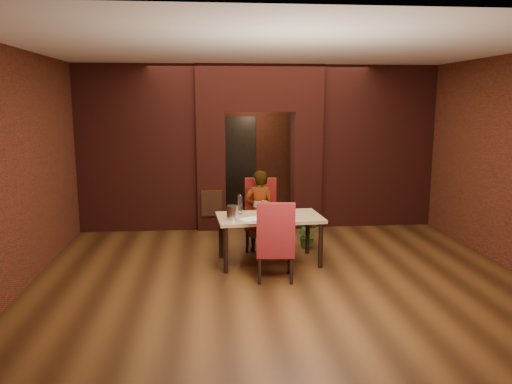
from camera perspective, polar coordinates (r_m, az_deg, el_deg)
The scene contains 25 objects.
floor at distance 8.26m, azimuth 1.71°, elevation -7.30°, with size 8.00×8.00×0.00m, color #4D2D13.
ceiling at distance 7.90m, azimuth 1.84°, elevation 15.40°, with size 7.00×8.00×0.04m, color silver.
wall_back at distance 11.88m, azimuth -0.62°, elevation 5.96°, with size 7.00×0.04×3.20m, color maroon.
wall_front at distance 4.03m, azimuth 8.82°, elevation -2.61°, with size 7.00×0.04×3.20m, color maroon.
wall_left at distance 8.26m, azimuth -23.14°, elevation 3.24°, with size 0.04×8.00×3.20m, color maroon.
wall_right at distance 9.05m, azimuth 24.40°, elevation 3.69°, with size 0.04×8.00×3.20m, color maroon.
pillar_left at distance 9.90m, azimuth -5.15°, elevation 2.43°, with size 0.55×0.55×2.30m, color maroon.
pillar_right at distance 10.09m, azimuth 5.72°, elevation 2.57°, with size 0.55×0.55×2.30m, color maroon.
lintel at distance 9.86m, azimuth 0.35°, elevation 11.76°, with size 2.45×0.55×0.90m, color maroon.
wing_wall_left at distance 9.95m, azimuth -13.38°, elevation 4.84°, with size 2.27×0.35×3.20m, color maroon.
wing_wall_right at distance 10.40m, azimuth 13.46°, elevation 5.06°, with size 2.27×0.35×3.20m, color maroon.
vent_panel at distance 9.71m, azimuth -5.08°, elevation -1.31°, with size 0.40×0.03×0.50m, color #97512C.
rear_door at distance 11.85m, azimuth -2.52°, elevation 3.26°, with size 0.90×0.08×2.10m, color black.
rear_door_frame at distance 11.81m, azimuth -2.51°, elevation 3.24°, with size 1.02×0.04×2.22m, color black.
dining_table at distance 7.82m, azimuth 1.52°, elevation -5.43°, with size 1.60×0.90×0.75m, color tan.
chair_far at distance 8.49m, azimuth 0.54°, elevation -2.61°, with size 0.54×0.54×1.20m, color maroon.
chair_near at distance 7.06m, azimuth 2.18°, elevation -5.48°, with size 0.52×0.52×1.15m, color maroon.
person_seated at distance 8.35m, azimuth 0.39°, elevation -2.18°, with size 0.50×0.33×1.38m, color silver.
wine_glass_a at distance 7.77m, azimuth 0.88°, elevation -1.84°, with size 0.09×0.09×0.22m, color white, non-canonical shape.
wine_glass_b at distance 7.75m, azimuth 1.16°, elevation -1.87°, with size 0.09×0.09×0.22m, color white, non-canonical shape.
wine_glass_c at distance 7.65m, azimuth 4.03°, elevation -2.21°, with size 0.07×0.07×0.18m, color white, non-canonical shape.
tasting_sheet at distance 7.52m, azimuth -0.52°, elevation -3.10°, with size 0.34×0.25×0.00m, color white.
wine_bucket at distance 7.48m, azimuth -2.71°, elevation -2.36°, with size 0.17×0.17×0.21m, color #B0B0B7.
water_bottle at distance 7.83m, azimuth -1.85°, elevation -1.42°, with size 0.07×0.07×0.31m, color silver.
potted_plant at distance 8.72m, azimuth 5.89°, elevation -4.88°, with size 0.40×0.35×0.44m, color #2B6624.
Camera 1 is at (-0.98, -7.81, 2.49)m, focal length 35.00 mm.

